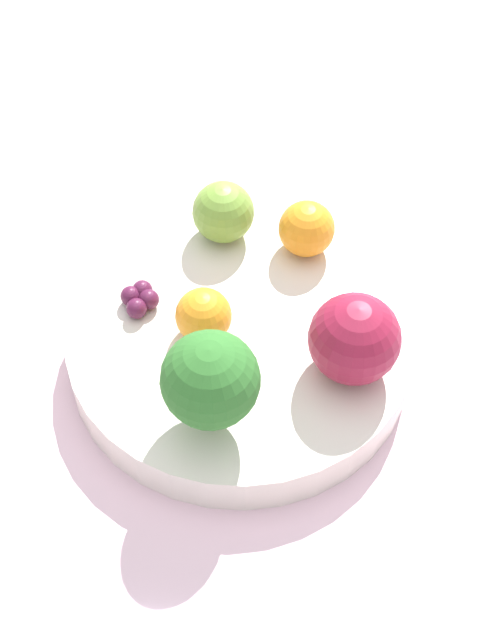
% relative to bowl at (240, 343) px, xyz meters
% --- Properties ---
extents(ground_plane, '(6.00, 6.00, 0.00)m').
position_rel_bowl_xyz_m(ground_plane, '(0.00, 0.00, -0.04)').
color(ground_plane, gray).
extents(table_surface, '(1.20, 1.20, 0.02)m').
position_rel_bowl_xyz_m(table_surface, '(0.00, 0.00, -0.03)').
color(table_surface, silver).
rests_on(table_surface, ground_plane).
extents(bowl, '(0.24, 0.24, 0.03)m').
position_rel_bowl_xyz_m(bowl, '(0.00, 0.00, 0.00)').
color(bowl, silver).
rests_on(bowl, table_surface).
extents(broccoli, '(0.06, 0.06, 0.07)m').
position_rel_bowl_xyz_m(broccoli, '(-0.01, -0.07, 0.06)').
color(broccoli, '#8CB76B').
rests_on(broccoli, bowl).
extents(apple_red, '(0.06, 0.06, 0.06)m').
position_rel_bowl_xyz_m(apple_red, '(0.08, -0.02, 0.05)').
color(apple_red, maroon).
rests_on(apple_red, bowl).
extents(apple_green, '(0.04, 0.04, 0.04)m').
position_rel_bowl_xyz_m(apple_green, '(-0.03, 0.09, 0.04)').
color(apple_green, olive).
rests_on(apple_green, bowl).
extents(orange_front, '(0.04, 0.04, 0.04)m').
position_rel_bowl_xyz_m(orange_front, '(-0.02, -0.01, 0.03)').
color(orange_front, orange).
rests_on(orange_front, bowl).
extents(orange_back, '(0.04, 0.04, 0.04)m').
position_rel_bowl_xyz_m(orange_back, '(0.03, 0.08, 0.04)').
color(orange_back, orange).
rests_on(orange_back, bowl).
extents(grape_cluster, '(0.03, 0.03, 0.01)m').
position_rel_bowl_xyz_m(grape_cluster, '(-0.07, 0.01, 0.02)').
color(grape_cluster, '#511938').
rests_on(grape_cluster, bowl).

